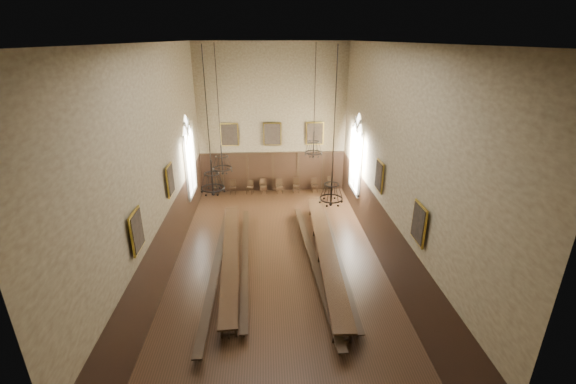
{
  "coord_description": "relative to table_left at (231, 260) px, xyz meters",
  "views": [
    {
      "loc": [
        -0.4,
        -14.14,
        9.16
      ],
      "look_at": [
        0.52,
        1.5,
        2.85
      ],
      "focal_mm": 24.0,
      "sensor_mm": 36.0,
      "label": 1
    }
  ],
  "objects": [
    {
      "name": "floor",
      "position": [
        2.0,
        -0.08,
        -0.37
      ],
      "size": [
        9.0,
        18.0,
        0.02
      ],
      "primitive_type": "cube",
      "color": "black",
      "rests_on": "ground"
    },
    {
      "name": "ceiling",
      "position": [
        2.0,
        -0.08,
        8.65
      ],
      "size": [
        9.0,
        18.0,
        0.02
      ],
      "primitive_type": "cube",
      "color": "black",
      "rests_on": "ground"
    },
    {
      "name": "wall_back",
      "position": [
        2.0,
        8.93,
        4.14
      ],
      "size": [
        9.0,
        0.02,
        9.0
      ],
      "primitive_type": "cube",
      "color": "#847451",
      "rests_on": "ground"
    },
    {
      "name": "wall_front",
      "position": [
        2.0,
        -9.09,
        4.14
      ],
      "size": [
        9.0,
        0.02,
        9.0
      ],
      "primitive_type": "cube",
      "color": "#847451",
      "rests_on": "ground"
    },
    {
      "name": "wall_left",
      "position": [
        -2.51,
        -0.08,
        4.14
      ],
      "size": [
        0.02,
        18.0,
        9.0
      ],
      "primitive_type": "cube",
      "color": "#847451",
      "rests_on": "ground"
    },
    {
      "name": "wall_right",
      "position": [
        6.51,
        -0.08,
        4.14
      ],
      "size": [
        0.02,
        18.0,
        9.0
      ],
      "primitive_type": "cube",
      "color": "#847451",
      "rests_on": "ground"
    },
    {
      "name": "wainscot_panelling",
      "position": [
        2.0,
        -0.08,
        0.89
      ],
      "size": [
        9.0,
        18.0,
        2.5
      ],
      "primitive_type": null,
      "color": "black",
      "rests_on": "floor"
    },
    {
      "name": "table_left",
      "position": [
        0.0,
        0.0,
        0.0
      ],
      "size": [
        1.21,
        9.32,
        0.72
      ],
      "rotation": [
        0.0,
        0.0,
        0.06
      ],
      "color": "black",
      "rests_on": "floor"
    },
    {
      "name": "table_right",
      "position": [
        4.07,
        0.18,
        0.05
      ],
      "size": [
        1.11,
        10.7,
        0.83
      ],
      "rotation": [
        0.0,
        0.0,
        -0.03
      ],
      "color": "black",
      "rests_on": "floor"
    },
    {
      "name": "bench_left_outer",
      "position": [
        -0.55,
        -0.19,
        -0.06
      ],
      "size": [
        0.32,
        10.69,
        0.48
      ],
      "rotation": [
        0.0,
        0.0,
        -0.0
      ],
      "color": "black",
      "rests_on": "floor"
    },
    {
      "name": "bench_left_inner",
      "position": [
        0.6,
        0.16,
        -0.09
      ],
      "size": [
        0.6,
        9.43,
        0.42
      ],
      "rotation": [
        0.0,
        0.0,
        0.03
      ],
      "color": "black",
      "rests_on": "floor"
    },
    {
      "name": "bench_right_inner",
      "position": [
        3.5,
        -0.34,
        -0.06
      ],
      "size": [
        0.84,
        10.41,
        0.47
      ],
      "rotation": [
        0.0,
        0.0,
        0.05
      ],
      "color": "black",
      "rests_on": "floor"
    },
    {
      "name": "bench_right_outer",
      "position": [
        4.57,
        -0.05,
        -0.09
      ],
      "size": [
        0.48,
        9.45,
        0.43
      ],
      "rotation": [
        0.0,
        0.0,
        -0.02
      ],
      "color": "black",
      "rests_on": "floor"
    },
    {
      "name": "chair_0",
      "position": [
        -1.61,
        8.43,
        -0.07
      ],
      "size": [
        0.43,
        0.43,
        0.96
      ],
      "rotation": [
        0.0,
        0.0,
        -0.02
      ],
      "color": "black",
      "rests_on": "floor"
    },
    {
      "name": "chair_1",
      "position": [
        -0.54,
        8.44,
        -0.09
      ],
      "size": [
        0.4,
        0.4,
        0.89
      ],
      "rotation": [
        0.0,
        0.0,
        0.01
      ],
      "color": "black",
      "rests_on": "floor"
    },
    {
      "name": "chair_2",
      "position": [
        0.53,
        8.4,
        -0.1
      ],
      "size": [
        0.47,
        0.47,
        0.86
      ],
      "rotation": [
        0.0,
        0.0,
        -0.27
      ],
      "color": "black",
      "rests_on": "floor"
    },
    {
      "name": "chair_3",
      "position": [
        1.38,
        8.46,
        -0.08
      ],
      "size": [
        0.47,
        0.47,
        0.95
      ],
      "rotation": [
        0.0,
        0.0,
        0.12
      ],
      "color": "black",
      "rests_on": "floor"
    },
    {
      "name": "chair_4",
      "position": [
        2.39,
        8.41,
        -0.09
      ],
      "size": [
        0.45,
        0.45,
        0.91
      ],
      "rotation": [
        0.0,
        0.0,
        0.11
      ],
      "color": "black",
      "rests_on": "floor"
    },
    {
      "name": "chair_5",
      "position": [
        3.46,
        8.48,
        -0.09
      ],
      "size": [
        0.44,
        0.44,
        0.91
      ],
      "rotation": [
        0.0,
        0.0,
        -0.1
      ],
      "color": "black",
      "rests_on": "floor"
    },
    {
      "name": "chair_6",
      "position": [
        4.62,
        8.48,
        -0.1
      ],
      "size": [
        0.42,
        0.42,
        0.87
      ],
      "rotation": [
        0.0,
        0.0,
        0.09
      ],
      "color": "black",
      "rests_on": "floor"
    },
    {
      "name": "chair_7",
      "position": [
        5.59,
        8.48,
        -0.07
      ],
      "size": [
        0.55,
        0.55,
        0.97
      ],
      "rotation": [
        0.0,
        0.0,
        -0.34
      ],
      "color": "black",
      "rests_on": "floor"
    },
    {
      "name": "chandelier_back_left",
      "position": [
        -0.34,
        2.05,
        3.79
      ],
      "size": [
        0.85,
        0.85,
        5.35
      ],
      "color": "black",
      "rests_on": "ceiling"
    },
    {
      "name": "chandelier_back_right",
      "position": [
        3.7,
        2.24,
        4.39
      ],
      "size": [
        0.77,
        0.77,
        4.74
      ],
      "color": "black",
      "rests_on": "ceiling"
    },
    {
      "name": "chandelier_front_left",
      "position": [
        -0.16,
        -2.44,
        4.58
      ],
      "size": [
        0.78,
        0.78,
        4.53
      ],
      "color": "black",
      "rests_on": "ceiling"
    },
    {
      "name": "chandelier_front_right",
      "position": [
        3.71,
        -2.6,
        4.21
      ],
      "size": [
        0.78,
        0.78,
        4.93
      ],
      "color": "black",
      "rests_on": "ceiling"
    },
    {
      "name": "portrait_back_0",
      "position": [
        -0.6,
        8.8,
        3.34
      ],
      "size": [
        1.1,
        0.12,
        1.4
      ],
      "color": "#AC8A29",
      "rests_on": "wall_back"
    },
    {
      "name": "portrait_back_1",
      "position": [
        2.0,
        8.8,
        3.34
      ],
      "size": [
        1.1,
        0.12,
        1.4
      ],
      "color": "#AC8A29",
      "rests_on": "wall_back"
    },
    {
      "name": "portrait_back_2",
      "position": [
        4.6,
        8.8,
        3.34
      ],
      "size": [
        1.1,
        0.12,
        1.4
      ],
      "color": "#AC8A29",
      "rests_on": "wall_back"
    },
    {
      "name": "portrait_left_0",
      "position": [
        -2.38,
        0.92,
        3.34
      ],
      "size": [
        0.12,
        1.0,
        1.3
      ],
      "color": "#AC8A29",
      "rests_on": "wall_left"
    },
    {
      "name": "portrait_left_1",
      "position": [
        -2.38,
        -3.58,
        3.34
      ],
      "size": [
        0.12,
        1.0,
        1.3
      ],
      "color": "#AC8A29",
      "rests_on": "wall_left"
    },
    {
      "name": "portrait_right_0",
      "position": [
        6.38,
        0.92,
        3.34
      ],
      "size": [
        0.12,
        1.0,
        1.3
      ],
      "color": "#AC8A29",
      "rests_on": "wall_right"
    },
    {
      "name": "portrait_right_1",
      "position": [
        6.38,
        -3.58,
        3.34
      ],
      "size": [
        0.12,
        1.0,
        1.3
      ],
      "color": "#AC8A29",
      "rests_on": "wall_right"
    },
    {
      "name": "window_right",
      "position": [
        6.43,
        5.42,
        3.04
      ],
      "size": [
        0.2,
        2.2,
        4.6
      ],
      "primitive_type": null,
      "color": "white",
      "rests_on": "wall_right"
    },
    {
      "name": "window_left",
      "position": [
        -2.43,
        5.42,
        3.04
      ],
      "size": [
        0.2,
        2.2,
        4.6
      ],
      "primitive_type": null,
      "color": "white",
      "rests_on": "wall_left"
    }
  ]
}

